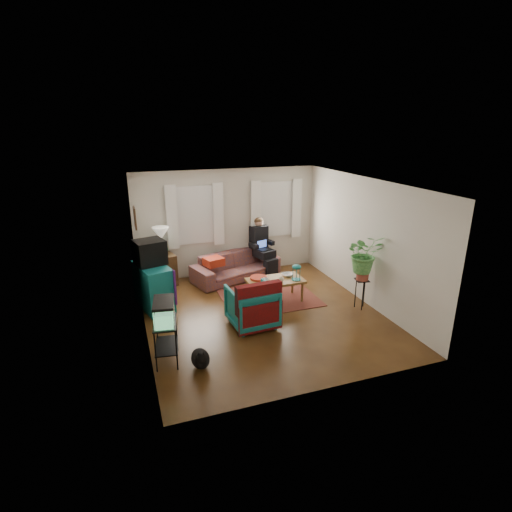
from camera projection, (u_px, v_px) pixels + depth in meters
name	position (u px, v px, depth m)	size (l,w,h in m)	color
floor	(263.00, 314.00, 7.95)	(4.50, 5.00, 0.01)	#4F2B14
ceiling	(263.00, 183.00, 7.13)	(4.50, 5.00, 0.01)	white
wall_back	(228.00, 223.00, 9.78)	(4.50, 0.01, 2.60)	silver
wall_front	(328.00, 307.00, 5.30)	(4.50, 0.01, 2.60)	silver
wall_left	(140.00, 266.00, 6.83)	(0.01, 5.00, 2.60)	silver
wall_right	(365.00, 241.00, 8.25)	(0.01, 5.00, 2.60)	silver
window_left	(195.00, 215.00, 9.43)	(1.08, 0.04, 1.38)	white
window_right	(275.00, 209.00, 10.07)	(1.08, 0.04, 1.38)	white
curtains_left	(196.00, 216.00, 9.36)	(1.36, 0.06, 1.50)	white
curtains_right	(277.00, 210.00, 10.00)	(1.36, 0.06, 1.50)	white
picture_frame	(135.00, 218.00, 7.40)	(0.04, 0.32, 0.40)	#3D2616
area_rug	(269.00, 297.00, 8.71)	(2.00, 1.60, 0.01)	maroon
sofa	(236.00, 262.00, 9.67)	(2.15, 0.85, 0.84)	brown
seated_person	(261.00, 248.00, 10.04)	(0.54, 0.66, 1.28)	black
side_table	(164.00, 270.00, 9.30)	(0.50, 0.50, 0.73)	#3F2217
table_lamp	(161.00, 242.00, 9.08)	(0.38, 0.38, 0.67)	white
dresser	(153.00, 287.00, 8.11)	(0.51, 1.02, 0.92)	#105F60
crt_tv	(150.00, 252.00, 7.98)	(0.56, 0.51, 0.49)	black
aquarium_stand	(167.00, 342.00, 6.29)	(0.35, 0.62, 0.69)	black
aquarium	(164.00, 311.00, 6.12)	(0.31, 0.57, 0.37)	#7FD899
black_cat	(200.00, 357.00, 6.18)	(0.28, 0.44, 0.37)	black
armchair	(252.00, 304.00, 7.41)	(0.83, 0.77, 0.85)	#11606A
serape_throw	(259.00, 303.00, 7.07)	(0.85, 0.20, 0.70)	#9E0A0A
coffee_table	(275.00, 290.00, 8.48)	(1.18, 0.64, 0.49)	brown
cup_a	(265.00, 281.00, 8.21)	(0.13, 0.13, 0.10)	white
cup_b	(281.00, 280.00, 8.24)	(0.11, 0.11, 0.10)	beige
bowl	(287.00, 275.00, 8.60)	(0.23, 0.23, 0.06)	white
snack_tray	(259.00, 278.00, 8.44)	(0.36, 0.36, 0.04)	#B21414
birdcage	(296.00, 272.00, 8.34)	(0.19, 0.19, 0.34)	#115B6B
plant_stand	(361.00, 294.00, 8.13)	(0.26, 0.26, 0.63)	black
potted_plant	(364.00, 259.00, 7.90)	(0.71, 0.62, 0.79)	#599947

